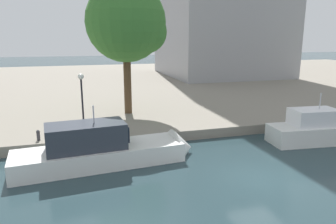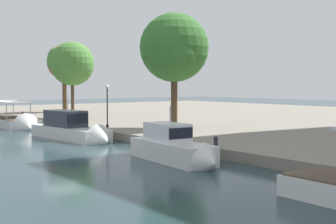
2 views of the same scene
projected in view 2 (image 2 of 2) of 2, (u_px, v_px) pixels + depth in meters
name	position (u px, v px, depth m)	size (l,w,h in m)	color
ground_plane	(64.00, 153.00, 32.25)	(220.00, 220.00, 0.00)	#23383D
tour_boat_0	(13.00, 123.00, 52.64)	(12.66, 3.74, 4.10)	silver
motor_yacht_1	(73.00, 131.00, 40.42)	(10.55, 3.42, 4.36)	silver
motor_yacht_2	(176.00, 151.00, 28.59)	(8.04, 2.92, 4.03)	silver
mooring_bollard_0	(23.00, 114.00, 58.86)	(0.27, 0.27, 0.68)	#2D2D33
mooring_bollard_1	(86.00, 122.00, 45.64)	(0.23, 0.23, 0.67)	#2D2D33
mooring_bollard_2	(216.00, 141.00, 30.45)	(0.31, 0.31, 0.71)	#2D2D33
lamp_post	(107.00, 101.00, 43.76)	(0.39, 0.39, 4.04)	black
tree_0	(175.00, 47.00, 43.38)	(6.46, 6.46, 10.75)	#4C3823
tree_1	(69.00, 63.00, 56.35)	(5.33, 5.37, 9.25)	#4C3823
tree_2	(65.00, 62.00, 69.24)	(5.13, 5.13, 9.96)	#4C3823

